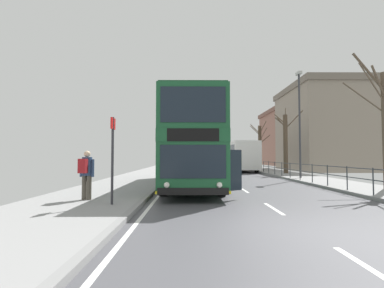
{
  "coord_description": "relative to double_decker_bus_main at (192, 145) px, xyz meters",
  "views": [
    {
      "loc": [
        -2.63,
        -6.32,
        1.64
      ],
      "look_at": [
        -2.55,
        6.41,
        2.21
      ],
      "focal_mm": 26.33,
      "sensor_mm": 36.0,
      "label": 1
    }
  ],
  "objects": [
    {
      "name": "bus_stop_sign_near",
      "position": [
        -2.54,
        -6.45,
        -0.45
      ],
      "size": [
        0.08,
        0.44,
        2.75
      ],
      "color": "#2D2D33",
      "rests_on": "ground"
    },
    {
      "name": "background_building_01",
      "position": [
        20.72,
        36.55,
        2.85
      ],
      "size": [
        13.08,
        14.05,
        10.21
      ],
      "color": "#936656",
      "rests_on": "ground"
    },
    {
      "name": "street_lamp_far_side",
      "position": [
        7.75,
        4.63,
        2.27
      ],
      "size": [
        0.28,
        0.6,
        7.6
      ],
      "color": "#38383D",
      "rests_on": "ground"
    },
    {
      "name": "pedestrian_railing_far_kerb",
      "position": [
        7.0,
        0.06,
        -1.43
      ],
      "size": [
        0.05,
        23.62,
        1.06
      ],
      "color": "#2D3338",
      "rests_on": "ground"
    },
    {
      "name": "bare_tree_far_00",
      "position": [
        8.25,
        18.21,
        0.61
      ],
      "size": [
        2.64,
        2.24,
        5.67
      ],
      "color": "#4C3D2D",
      "rests_on": "ground"
    },
    {
      "name": "bare_tree_far_01",
      "position": [
        8.52,
        9.96,
        0.66
      ],
      "size": [
        2.06,
        2.01,
        5.81
      ],
      "color": "#4C3D2D",
      "rests_on": "ground"
    },
    {
      "name": "background_building_00",
      "position": [
        16.38,
        18.15,
        2.79
      ],
      "size": [
        9.54,
        11.6,
        10.07
      ],
      "color": "gray",
      "rests_on": "ground"
    },
    {
      "name": "ground",
      "position": [
        1.83,
        -9.03,
        -2.24
      ],
      "size": [
        15.8,
        140.0,
        0.2
      ],
      "color": "#4B4B50"
    },
    {
      "name": "background_bus_far_lane",
      "position": [
        5.43,
        16.01,
        -0.54
      ],
      "size": [
        2.82,
        9.12,
        3.18
      ],
      "color": "white",
      "rests_on": "ground"
    },
    {
      "name": "pedestrian_with_backpack",
      "position": [
        -3.7,
        -5.52,
        -1.15
      ],
      "size": [
        0.55,
        0.57,
        1.7
      ],
      "color": "#4C473D",
      "rests_on": "ground"
    },
    {
      "name": "double_decker_bus_main",
      "position": [
        0.0,
        0.0,
        0.0
      ],
      "size": [
        3.32,
        11.57,
        4.35
      ],
      "color": "#19512D",
      "rests_on": "ground"
    }
  ]
}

